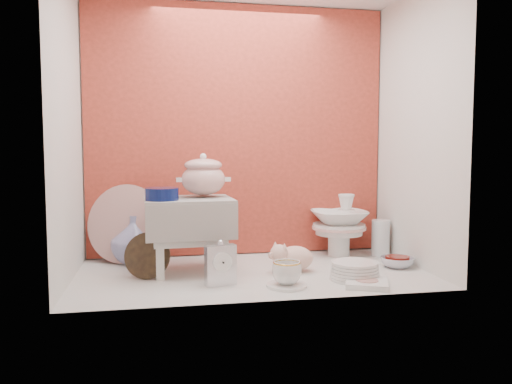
% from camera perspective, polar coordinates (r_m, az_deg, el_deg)
% --- Properties ---
extents(ground, '(1.80, 1.80, 0.00)m').
position_cam_1_polar(ground, '(2.68, -0.34, -9.02)').
color(ground, silver).
rests_on(ground, ground).
extents(niche_shell, '(1.86, 1.03, 1.53)m').
position_cam_1_polar(niche_shell, '(2.80, -1.04, 10.74)').
color(niche_shell, '#C13F30').
rests_on(niche_shell, ground).
extents(step_stool, '(0.46, 0.40, 0.39)m').
position_cam_1_polar(step_stool, '(2.68, -7.51, -4.82)').
color(step_stool, silver).
rests_on(step_stool, ground).
extents(soup_tureen, '(0.36, 0.36, 0.23)m').
position_cam_1_polar(soup_tureen, '(2.70, -5.90, 1.89)').
color(soup_tureen, white).
rests_on(soup_tureen, step_stool).
extents(cobalt_bowl, '(0.18, 0.18, 0.06)m').
position_cam_1_polar(cobalt_bowl, '(2.57, -10.47, -0.23)').
color(cobalt_bowl, '#091447').
rests_on(cobalt_bowl, step_stool).
extents(floral_platter, '(0.46, 0.28, 0.44)m').
position_cam_1_polar(floral_platter, '(2.97, -14.43, -3.46)').
color(floral_platter, silver).
rests_on(floral_platter, ground).
extents(blue_white_vase, '(0.27, 0.27, 0.27)m').
position_cam_1_polar(blue_white_vase, '(2.97, -13.49, -5.17)').
color(blue_white_vase, white).
rests_on(blue_white_vase, ground).
extents(lacquer_tray, '(0.25, 0.14, 0.23)m').
position_cam_1_polar(lacquer_tray, '(2.60, -12.05, -6.98)').
color(lacquer_tray, black).
rests_on(lacquer_tray, ground).
extents(mantel_clock, '(0.15, 0.08, 0.21)m').
position_cam_1_polar(mantel_clock, '(2.43, -3.99, -7.93)').
color(mantel_clock, silver).
rests_on(mantel_clock, ground).
extents(plush_pig, '(0.27, 0.21, 0.15)m').
position_cam_1_polar(plush_pig, '(2.70, 4.36, -7.36)').
color(plush_pig, beige).
rests_on(plush_pig, ground).
extents(teacup_saucer, '(0.22, 0.22, 0.01)m').
position_cam_1_polar(teacup_saucer, '(2.42, 3.45, -10.37)').
color(teacup_saucer, white).
rests_on(teacup_saucer, ground).
extents(gold_rim_teacup, '(0.14, 0.14, 0.11)m').
position_cam_1_polar(gold_rim_teacup, '(2.41, 3.46, -8.97)').
color(gold_rim_teacup, white).
rests_on(gold_rim_teacup, teacup_saucer).
extents(lattice_dish, '(0.25, 0.25, 0.03)m').
position_cam_1_polar(lattice_dish, '(2.49, 12.28, -9.93)').
color(lattice_dish, white).
rests_on(lattice_dish, ground).
extents(dinner_plate_stack, '(0.28, 0.28, 0.09)m').
position_cam_1_polar(dinner_plate_stack, '(2.59, 10.96, -8.61)').
color(dinner_plate_stack, white).
rests_on(dinner_plate_stack, ground).
extents(crystal_bowl, '(0.23, 0.23, 0.06)m').
position_cam_1_polar(crystal_bowl, '(2.90, 15.49, -7.58)').
color(crystal_bowl, silver).
rests_on(crystal_bowl, ground).
extents(clear_glass_vase, '(0.13, 0.13, 0.22)m').
position_cam_1_polar(clear_glass_vase, '(3.17, 13.74, -5.02)').
color(clear_glass_vase, silver).
rests_on(clear_glass_vase, ground).
extents(porcelain_tower, '(0.40, 0.40, 0.37)m').
position_cam_1_polar(porcelain_tower, '(3.11, 9.25, -3.65)').
color(porcelain_tower, white).
rests_on(porcelain_tower, ground).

